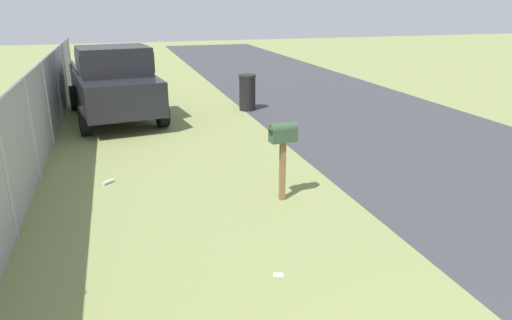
# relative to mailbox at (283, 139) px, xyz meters

# --- Properties ---
(mailbox) EXTENTS (0.24, 0.47, 1.36)m
(mailbox) POSITION_rel_mailbox_xyz_m (0.00, 0.00, 0.00)
(mailbox) COLOR brown
(mailbox) RESTS_ON ground
(pickup_truck) EXTENTS (5.03, 2.76, 2.09)m
(pickup_truck) POSITION_rel_mailbox_xyz_m (6.79, 2.63, 0.02)
(pickup_truck) COLOR black
(pickup_truck) RESTS_ON ground
(trash_bin) EXTENTS (0.53, 0.53, 1.11)m
(trash_bin) POSITION_rel_mailbox_xyz_m (6.81, -1.30, -0.52)
(trash_bin) COLOR black
(trash_bin) RESTS_ON ground
(fence_section) EXTENTS (16.95, 0.07, 1.97)m
(fence_section) POSITION_rel_mailbox_xyz_m (3.44, 4.15, -0.03)
(fence_section) COLOR #9EA3A8
(fence_section) RESTS_ON ground
(litter_bottle_midfield_b) EXTENTS (0.19, 0.21, 0.07)m
(litter_bottle_midfield_b) POSITION_rel_mailbox_xyz_m (1.62, 2.88, -1.05)
(litter_bottle_midfield_b) COLOR #B2D8BF
(litter_bottle_midfield_b) RESTS_ON ground
(litter_wrapper_near_hydrant) EXTENTS (0.12, 0.14, 0.01)m
(litter_wrapper_near_hydrant) POSITION_rel_mailbox_xyz_m (-2.18, 0.83, -1.08)
(litter_wrapper_near_hydrant) COLOR silver
(litter_wrapper_near_hydrant) RESTS_ON ground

